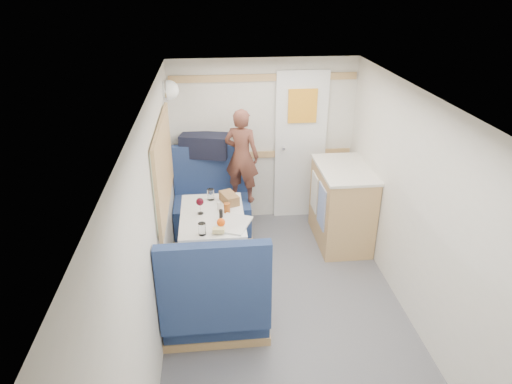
{
  "coord_description": "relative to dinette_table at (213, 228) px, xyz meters",
  "views": [
    {
      "loc": [
        -0.62,
        -2.94,
        2.85
      ],
      "look_at": [
        -0.23,
        0.9,
        0.99
      ],
      "focal_mm": 32.0,
      "sensor_mm": 36.0,
      "label": 1
    }
  ],
  "objects": [
    {
      "name": "floor",
      "position": [
        0.65,
        -1.0,
        -0.57
      ],
      "size": [
        4.5,
        4.5,
        0.0
      ],
      "primitive_type": "plane",
      "color": "#515156",
      "rests_on": "ground"
    },
    {
      "name": "ceiling",
      "position": [
        0.65,
        -1.0,
        1.43
      ],
      "size": [
        4.5,
        4.5,
        0.0
      ],
      "primitive_type": "plane",
      "rotation": [
        3.14,
        0.0,
        0.0
      ],
      "color": "silver",
      "rests_on": "wall_back"
    },
    {
      "name": "wall_back",
      "position": [
        0.65,
        1.25,
        0.43
      ],
      "size": [
        2.2,
        0.02,
        2.0
      ],
      "primitive_type": "cube",
      "color": "silver",
      "rests_on": "floor"
    },
    {
      "name": "wall_left",
      "position": [
        -0.45,
        -1.0,
        0.43
      ],
      "size": [
        0.02,
        4.5,
        2.0
      ],
      "primitive_type": "cube",
      "color": "silver",
      "rests_on": "floor"
    },
    {
      "name": "wall_right",
      "position": [
        1.75,
        -1.0,
        0.43
      ],
      "size": [
        0.02,
        4.5,
        2.0
      ],
      "primitive_type": "cube",
      "color": "silver",
      "rests_on": "floor"
    },
    {
      "name": "oak_trim_low",
      "position": [
        0.65,
        1.23,
        0.28
      ],
      "size": [
        2.15,
        0.02,
        0.08
      ],
      "primitive_type": "cube",
      "color": "#AF864F",
      "rests_on": "wall_back"
    },
    {
      "name": "oak_trim_high",
      "position": [
        0.65,
        1.23,
        1.21
      ],
      "size": [
        2.15,
        0.02,
        0.08
      ],
      "primitive_type": "cube",
      "color": "#AF864F",
      "rests_on": "wall_back"
    },
    {
      "name": "side_window",
      "position": [
        -0.43,
        0.0,
        0.68
      ],
      "size": [
        0.04,
        1.3,
        0.72
      ],
      "primitive_type": "cube",
      "color": "#95A289",
      "rests_on": "wall_left"
    },
    {
      "name": "rear_door",
      "position": [
        1.1,
        1.22,
        0.41
      ],
      "size": [
        0.62,
        0.12,
        1.86
      ],
      "color": "white",
      "rests_on": "wall_back"
    },
    {
      "name": "dinette_table",
      "position": [
        0.0,
        0.0,
        0.0
      ],
      "size": [
        0.62,
        0.92,
        0.72
      ],
      "color": "white",
      "rests_on": "floor"
    },
    {
      "name": "bench_far",
      "position": [
        -0.0,
        0.86,
        -0.27
      ],
      "size": [
        0.9,
        0.59,
        1.05
      ],
      "color": "navy",
      "rests_on": "floor"
    },
    {
      "name": "bench_near",
      "position": [
        -0.0,
        -0.86,
        -0.27
      ],
      "size": [
        0.9,
        0.59,
        1.05
      ],
      "color": "navy",
      "rests_on": "floor"
    },
    {
      "name": "ledge",
      "position": [
        -0.0,
        1.12,
        0.31
      ],
      "size": [
        0.9,
        0.14,
        0.04
      ],
      "primitive_type": "cube",
      "color": "#AF864F",
      "rests_on": "bench_far"
    },
    {
      "name": "dome_light",
      "position": [
        -0.39,
        0.85,
        1.18
      ],
      "size": [
        0.2,
        0.2,
        0.2
      ],
      "primitive_type": "sphere",
      "color": "white",
      "rests_on": "wall_left"
    },
    {
      "name": "galley_counter",
      "position": [
        1.47,
        0.55,
        -0.1
      ],
      "size": [
        0.57,
        0.92,
        0.92
      ],
      "color": "#AF864F",
      "rests_on": "floor"
    },
    {
      "name": "person",
      "position": [
        0.35,
        0.83,
        0.43
      ],
      "size": [
        0.47,
        0.39,
        1.09
      ],
      "primitive_type": "imported",
      "rotation": [
        0.0,
        0.0,
        2.75
      ],
      "color": "brown",
      "rests_on": "bench_far"
    },
    {
      "name": "duffel_bag",
      "position": [
        -0.06,
        1.12,
        0.47
      ],
      "size": [
        0.6,
        0.39,
        0.26
      ],
      "primitive_type": "cube",
      "rotation": [
        0.0,
        0.0,
        -0.25
      ],
      "color": "black",
      "rests_on": "ledge"
    },
    {
      "name": "tray",
      "position": [
        0.2,
        -0.23,
        0.16
      ],
      "size": [
        0.39,
        0.44,
        0.02
      ],
      "primitive_type": "cube",
      "rotation": [
        0.0,
        0.0,
        -0.41
      ],
      "color": "silver",
      "rests_on": "dinette_table"
    },
    {
      "name": "orange_fruit",
      "position": [
        0.08,
        -0.27,
        0.21
      ],
      "size": [
        0.08,
        0.08,
        0.08
      ],
      "primitive_type": "sphere",
      "color": "orange",
      "rests_on": "tray"
    },
    {
      "name": "cheese_block",
      "position": [
        0.05,
        -0.38,
        0.19
      ],
      "size": [
        0.11,
        0.07,
        0.04
      ],
      "primitive_type": "cube",
      "rotation": [
        0.0,
        0.0,
        -0.09
      ],
      "color": "#E4DB84",
      "rests_on": "tray"
    },
    {
      "name": "wine_glass",
      "position": [
        -0.11,
        0.03,
        0.28
      ],
      "size": [
        0.08,
        0.08,
        0.17
      ],
      "color": "white",
      "rests_on": "dinette_table"
    },
    {
      "name": "tumbler_left",
      "position": [
        -0.09,
        -0.38,
        0.21
      ],
      "size": [
        0.07,
        0.07,
        0.12
      ],
      "primitive_type": "cylinder",
      "color": "white",
      "rests_on": "dinette_table"
    },
    {
      "name": "tumbler_mid",
      "position": [
        -0.01,
        0.32,
        0.21
      ],
      "size": [
        0.07,
        0.07,
        0.12
      ],
      "primitive_type": "cylinder",
      "color": "silver",
      "rests_on": "dinette_table"
    },
    {
      "name": "beer_glass",
      "position": [
        0.15,
        0.02,
        0.2
      ],
      "size": [
        0.06,
        0.06,
        0.1
      ],
      "primitive_type": "cylinder",
      "color": "#8E4214",
      "rests_on": "dinette_table"
    },
    {
      "name": "pepper_grinder",
      "position": [
        0.09,
        -0.1,
        0.2
      ],
      "size": [
        0.04,
        0.04,
        0.1
      ],
      "primitive_type": "cylinder",
      "color": "black",
      "rests_on": "dinette_table"
    },
    {
      "name": "salt_grinder",
      "position": [
        0.07,
        0.08,
        0.2
      ],
      "size": [
        0.04,
        0.04,
        0.09
      ],
      "primitive_type": "cylinder",
      "color": "white",
      "rests_on": "dinette_table"
    },
    {
      "name": "bread_loaf",
      "position": [
        0.18,
        0.23,
        0.2
      ],
      "size": [
        0.21,
        0.27,
        0.1
      ],
      "primitive_type": "cube",
      "rotation": [
        0.0,
        0.0,
        0.37
      ],
      "color": "brown",
      "rests_on": "dinette_table"
    }
  ]
}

